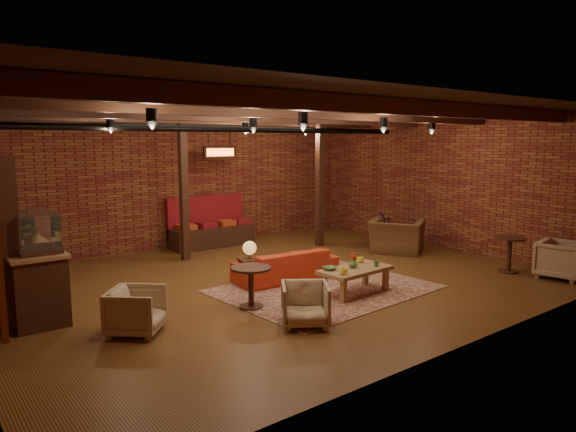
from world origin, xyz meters
TOP-DOWN VIEW (x-y plane):
  - floor at (0.00, 0.00)m, footprint 10.00×10.00m
  - ceiling at (0.00, 0.00)m, footprint 10.00×8.00m
  - wall_back at (0.00, 4.00)m, footprint 10.00×0.02m
  - wall_front at (0.00, -4.00)m, footprint 10.00×0.02m
  - wall_right at (5.00, 0.00)m, footprint 0.02×8.00m
  - ceiling_beams at (0.00, 0.00)m, footprint 9.80×6.40m
  - ceiling_pipe at (0.00, 1.60)m, footprint 9.60×0.12m
  - post_left at (-0.60, 2.60)m, footprint 0.16×0.16m
  - post_right at (2.80, 2.00)m, footprint 0.16×0.16m
  - service_counter at (-4.10, 1.00)m, footprint 0.80×2.50m
  - plant_counter at (-4.00, 1.20)m, footprint 0.35×0.39m
  - banquette at (0.60, 3.55)m, footprint 2.10×0.70m
  - service_sign at (0.60, 3.10)m, footprint 0.86×0.06m
  - ceiling_spotlights at (0.00, 0.00)m, footprint 6.40×4.40m
  - rug at (0.33, -1.00)m, footprint 3.76×2.97m
  - sofa at (0.15, -0.09)m, footprint 2.03×0.92m
  - coffee_table at (0.55, -1.51)m, footprint 1.35×0.74m
  - side_table_lamp at (-0.53, 0.12)m, footprint 0.47×0.47m
  - round_table_left at (-1.28, -1.06)m, footprint 0.64×0.64m
  - armchair_a at (-3.12, -1.01)m, footprint 0.93×0.93m
  - armchair_b at (-1.09, -2.18)m, footprint 0.89×0.88m
  - armchair_right at (3.70, 0.26)m, footprint 1.29×1.43m
  - side_table_book at (4.27, 1.03)m, footprint 0.59×0.59m
  - round_table_right at (4.04, -2.36)m, footprint 0.61×0.61m
  - armchair_far at (4.40, -3.20)m, footprint 0.90×0.86m
  - plant_tall at (4.15, 1.07)m, footprint 1.64×1.64m

SIDE VIEW (x-z plane):
  - floor at x=0.00m, z-range 0.00..0.00m
  - rug at x=0.33m, z-range 0.00..0.01m
  - sofa at x=0.15m, z-range 0.00..0.58m
  - armchair_b at x=-1.09m, z-range 0.00..0.68m
  - armchair_a at x=-3.12m, z-range 0.00..0.70m
  - coffee_table at x=0.55m, z-range 0.05..0.75m
  - armchair_far at x=4.40m, z-range 0.00..0.80m
  - round_table_left at x=-1.28m, z-range 0.12..0.78m
  - side_table_book at x=4.27m, z-range 0.20..0.72m
  - round_table_right at x=4.04m, z-range 0.12..0.84m
  - banquette at x=0.60m, z-range 0.00..1.00m
  - armchair_right at x=3.70m, z-range 0.00..1.05m
  - side_table_lamp at x=-0.53m, z-range 0.21..1.01m
  - service_counter at x=-4.10m, z-range 0.00..1.60m
  - plant_counter at x=-4.00m, z-range 1.07..1.37m
  - plant_tall at x=4.15m, z-range 0.00..2.48m
  - wall_back at x=0.00m, z-range 0.00..3.20m
  - wall_front at x=0.00m, z-range 0.00..3.20m
  - wall_right at x=5.00m, z-range 0.00..3.20m
  - post_left at x=-0.60m, z-range 0.00..3.20m
  - post_right at x=2.80m, z-range 0.00..3.20m
  - service_sign at x=0.60m, z-range 2.20..2.50m
  - ceiling_pipe at x=0.00m, z-range 2.79..2.91m
  - ceiling_spotlights at x=0.00m, z-range 2.72..3.00m
  - ceiling_beams at x=0.00m, z-range 2.97..3.19m
  - ceiling at x=0.00m, z-range 3.19..3.21m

